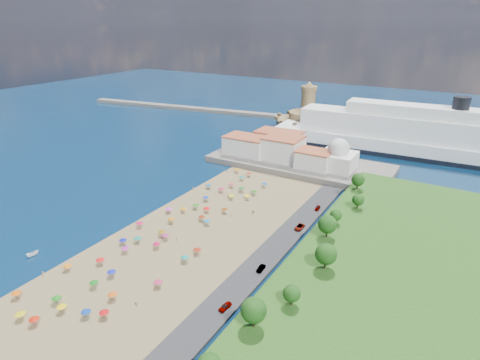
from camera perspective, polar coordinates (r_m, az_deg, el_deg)
The scene contains 13 objects.
ground at distance 149.79m, azimuth -6.23°, elevation -5.64°, with size 700.00×700.00×0.00m, color #071938.
terrace at distance 203.49m, azimuth 8.37°, elevation 2.34°, with size 90.00×36.00×3.00m, color #59544C.
jetty at distance 242.41m, azimuth 6.78°, elevation 5.57°, with size 18.00×70.00×2.40m, color #59544C.
breakwater at distance 328.33m, azimuth -5.85°, elevation 9.97°, with size 200.00×7.00×2.60m, color #59544C.
waterfront_buildings at distance 206.97m, azimuth 5.20°, elevation 4.69°, with size 57.00×29.00×11.00m.
domed_building at distance 193.13m, azimuth 13.74°, elevation 3.20°, with size 16.00×16.00×15.00m.
fortress at distance 267.84m, azimuth 9.50°, elevation 8.22°, with size 40.00×40.00×32.40m.
cruise_ship at distance 235.45m, azimuth 23.27°, elevation 5.61°, with size 152.57×30.05×33.14m.
beach_parasols at distance 141.84m, azimuth -9.33°, elevation -6.52°, with size 31.48×116.53×2.20m.
beachgoers at distance 151.63m, azimuth -5.55°, elevation -4.78°, with size 34.44×97.45×1.84m.
moored_boats at distance 138.46m, azimuth -29.40°, elevation -10.81°, with size 6.93×18.86×1.46m.
parked_cars at distance 132.99m, azimuth 6.45°, elevation -8.80°, with size 2.35×70.49×1.39m.
hillside_trees at distance 116.05m, azimuth 10.69°, elevation -9.02°, with size 13.07×110.25×7.55m.
Camera 1 is at (81.03, -105.26, 69.22)m, focal length 30.00 mm.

